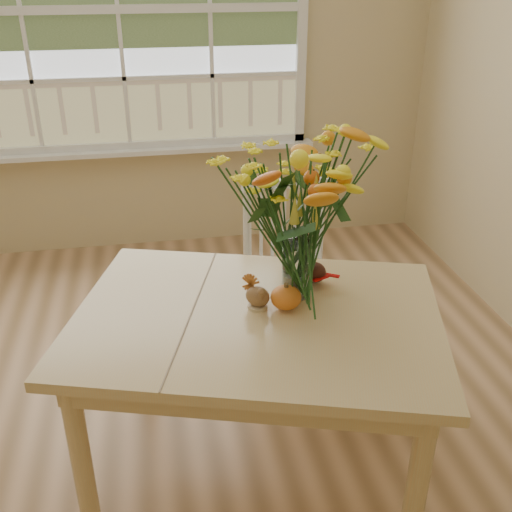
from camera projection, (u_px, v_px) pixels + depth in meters
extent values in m
cube|color=#936E47|center=(147.00, 491.00, 2.29)|extent=(4.00, 4.50, 0.01)
cube|color=#D7C189|center=(121.00, 44.00, 3.66)|extent=(4.00, 0.02, 2.70)
cube|color=silver|center=(118.00, 9.00, 3.56)|extent=(2.20, 0.00, 1.60)
cube|color=white|center=(131.00, 152.00, 3.90)|extent=(2.42, 0.12, 0.03)
cube|color=tan|center=(257.00, 319.00, 2.13)|extent=(1.51, 1.26, 0.04)
cube|color=tan|center=(257.00, 335.00, 2.16)|extent=(1.36, 1.11, 0.10)
cylinder|color=tan|center=(80.00, 454.00, 2.01)|extent=(0.07, 0.07, 0.65)
cylinder|color=tan|center=(143.00, 332.00, 2.67)|extent=(0.07, 0.07, 0.65)
cylinder|color=tan|center=(417.00, 485.00, 1.90)|extent=(0.07, 0.07, 0.65)
cylinder|color=tan|center=(396.00, 349.00, 2.56)|extent=(0.07, 0.07, 0.65)
cube|color=white|center=(290.00, 287.00, 2.84)|extent=(0.41, 0.39, 0.05)
cube|color=white|center=(284.00, 229.00, 2.88)|extent=(0.41, 0.04, 0.47)
cylinder|color=white|center=(264.00, 347.00, 2.78)|extent=(0.03, 0.03, 0.40)
cylinder|color=white|center=(252.00, 314.00, 3.05)|extent=(0.03, 0.03, 0.40)
cylinder|color=white|center=(329.00, 340.00, 2.84)|extent=(0.03, 0.03, 0.40)
cylinder|color=white|center=(312.00, 308.00, 3.10)|extent=(0.03, 0.03, 0.40)
cylinder|color=white|center=(296.00, 267.00, 2.19)|extent=(0.10, 0.10, 0.24)
ellipsoid|color=#C95717|center=(286.00, 299.00, 2.13)|extent=(0.11, 0.11, 0.09)
cylinder|color=#CCB78C|center=(258.00, 306.00, 2.16)|extent=(0.07, 0.07, 0.01)
ellipsoid|color=brown|center=(258.00, 296.00, 2.14)|extent=(0.11, 0.11, 0.07)
ellipsoid|color=#38160F|center=(315.00, 273.00, 2.31)|extent=(0.09, 0.09, 0.08)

